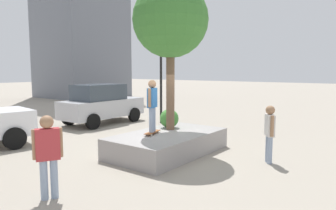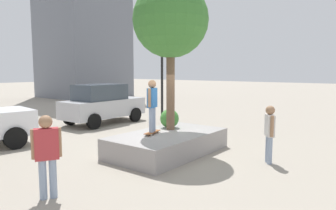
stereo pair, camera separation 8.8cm
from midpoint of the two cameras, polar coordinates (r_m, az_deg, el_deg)
ground_plane at (r=10.29m, az=-2.34°, el=-8.53°), size 120.00×120.00×0.00m
planter_ledge at (r=10.04m, az=-0.25°, el=-6.98°), size 3.86×2.20×0.65m
plaza_tree at (r=10.51m, az=0.19°, el=15.15°), size 2.48×2.48×4.87m
boxwood_shrub at (r=10.82m, az=-0.01°, el=-2.47°), size 0.65×0.65×0.65m
skateboard at (r=9.82m, az=-3.12°, el=-5.00°), size 0.83×0.40×0.07m
skateboarder at (r=9.67m, az=-3.16°, el=0.54°), size 0.52×0.32×1.62m
sedan_parked at (r=15.80m, az=-12.21°, el=0.24°), size 4.21×2.00×1.95m
traffic_light_corner at (r=15.51m, az=-1.45°, el=9.20°), size 0.37×0.37×5.04m
pedestrian_crossing at (r=6.89m, az=-21.42°, el=-7.85°), size 0.53×0.40×1.74m
bystander_watching at (r=9.33m, az=17.79°, el=-4.36°), size 0.48×0.41×1.65m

